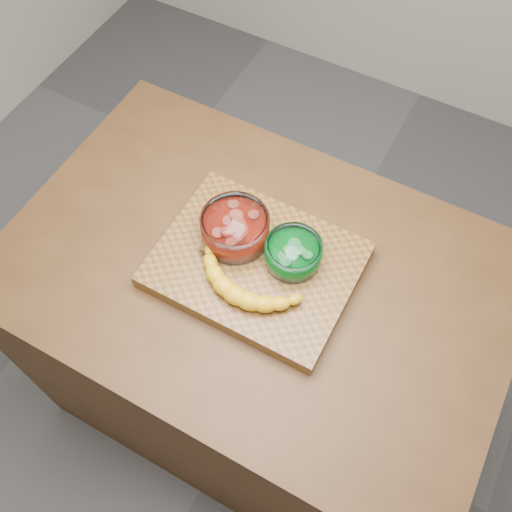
% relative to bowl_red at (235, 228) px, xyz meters
% --- Properties ---
extents(ground, '(3.50, 3.50, 0.00)m').
position_rel_bowl_red_xyz_m(ground, '(0.07, -0.03, -0.98)').
color(ground, '#4F4F53').
rests_on(ground, ground).
extents(counter, '(1.20, 0.80, 0.90)m').
position_rel_bowl_red_xyz_m(counter, '(0.07, -0.03, -0.53)').
color(counter, '#462B15').
rests_on(counter, ground).
extents(cutting_board, '(0.45, 0.35, 0.04)m').
position_rel_bowl_red_xyz_m(cutting_board, '(0.07, -0.03, -0.06)').
color(cutting_board, brown).
rests_on(cutting_board, counter).
extents(bowl_red, '(0.16, 0.16, 0.07)m').
position_rel_bowl_red_xyz_m(bowl_red, '(0.00, 0.00, 0.00)').
color(bowl_red, white).
rests_on(bowl_red, cutting_board).
extents(bowl_green, '(0.13, 0.13, 0.06)m').
position_rel_bowl_red_xyz_m(bowl_green, '(0.15, 0.01, -0.01)').
color(bowl_green, white).
rests_on(bowl_green, cutting_board).
extents(banana, '(0.29, 0.14, 0.04)m').
position_rel_bowl_red_xyz_m(banana, '(0.08, -0.10, -0.02)').
color(banana, gold).
rests_on(banana, cutting_board).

